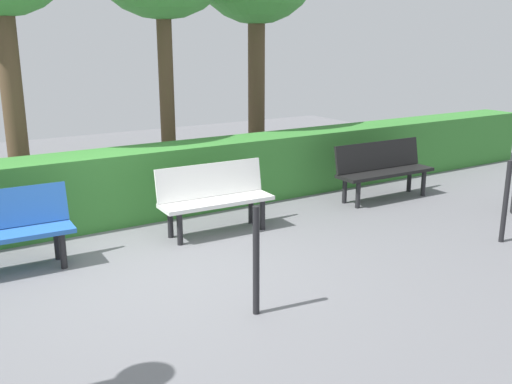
% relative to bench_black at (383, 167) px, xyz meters
% --- Properties ---
extents(ground_plane, '(18.11, 18.11, 0.00)m').
position_rel_bench_black_xyz_m(ground_plane, '(4.00, 0.74, -0.48)').
color(ground_plane, slate).
extents(bench_black, '(1.63, 0.50, 0.86)m').
position_rel_bench_black_xyz_m(bench_black, '(0.00, 0.00, 0.00)').
color(bench_black, black).
rests_on(bench_black, ground_plane).
extents(bench_white, '(1.45, 0.51, 0.86)m').
position_rel_bench_black_xyz_m(bench_white, '(2.91, 0.03, -0.00)').
color(bench_white, white).
rests_on(bench_white, ground_plane).
extents(hedge_row, '(14.11, 0.69, 0.95)m').
position_rel_bench_black_xyz_m(hedge_row, '(2.79, -1.05, -0.01)').
color(hedge_row, '#387F33').
rests_on(hedge_row, ground_plane).
extents(railing_post_near, '(0.06, 0.06, 1.00)m').
position_rel_bench_black_xyz_m(railing_post_near, '(0.16, 2.21, 0.02)').
color(railing_post_near, black).
rests_on(railing_post_near, ground_plane).
extents(railing_post_mid, '(0.06, 0.06, 1.00)m').
position_rel_bench_black_xyz_m(railing_post_mid, '(3.66, 2.21, 0.02)').
color(railing_post_mid, black).
rests_on(railing_post_mid, ground_plane).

